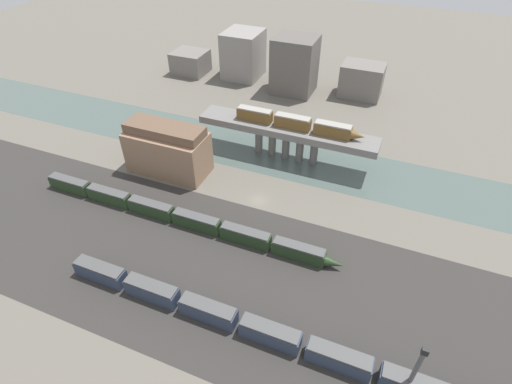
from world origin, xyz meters
The scene contains 13 objects.
ground_plane centered at (0.00, 0.00, 0.00)m, with size 400.00×400.00×0.00m, color #666056.
railbed_yard centered at (0.00, -24.00, 0.00)m, with size 280.00×42.00×0.01m, color #33302D.
river_water centered at (0.00, 20.75, 0.00)m, with size 320.00×20.39×0.01m, color #4C5B56.
bridge centered at (0.00, 20.75, 7.99)m, with size 49.89×7.77×9.91m.
train_on_bridge centered at (2.75, 20.75, 11.61)m, with size 35.07×2.79×3.49m.
train_yard_near centered at (17.24, -34.25, 1.83)m, with size 87.05×2.99×3.72m.
train_yard_mid centered at (-14.35, -14.15, 1.76)m, with size 76.26×2.61×3.58m.
warehouse_building centered at (-27.10, 3.09, 6.57)m, with size 21.29×10.33×13.81m.
signal_tower centered at (38.87, -34.60, 6.55)m, with size 1.00×0.72×12.73m.
city_block_far_left centered at (-54.66, 63.84, 4.19)m, with size 12.90×11.71×8.38m, color slate.
city_block_left centered at (-33.66, 68.50, 8.61)m, with size 13.48×14.67×17.23m, color gray.
city_block_center centered at (-11.31, 62.86, 9.81)m, with size 14.69×13.01×19.61m, color #605B56.
city_block_right centered at (12.09, 68.32, 5.78)m, with size 14.49×10.72×11.55m, color slate.
Camera 1 is at (27.80, -70.29, 64.68)m, focal length 28.00 mm.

